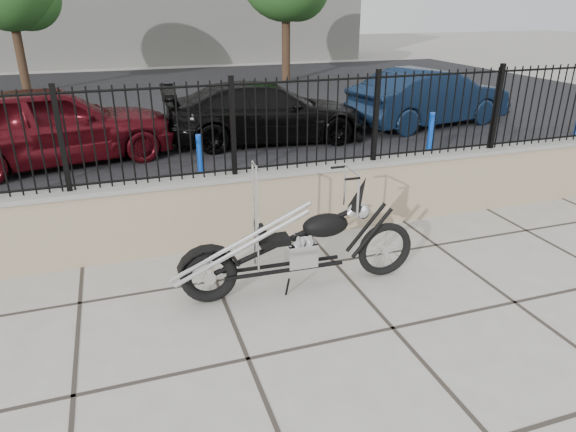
{
  "coord_description": "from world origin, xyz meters",
  "views": [
    {
      "loc": [
        -2.38,
        -3.75,
        3.04
      ],
      "look_at": [
        -0.66,
        1.35,
        0.78
      ],
      "focal_mm": 32.0,
      "sensor_mm": 36.0,
      "label": 1
    }
  ],
  "objects_px": {
    "chopper_motorcycle": "(297,226)",
    "car_black": "(266,112)",
    "car_red": "(52,125)",
    "car_blue": "(430,97)"
  },
  "relations": [
    {
      "from": "chopper_motorcycle",
      "to": "car_black",
      "type": "bearing_deg",
      "value": 78.7
    },
    {
      "from": "chopper_motorcycle",
      "to": "car_blue",
      "type": "height_order",
      "value": "chopper_motorcycle"
    },
    {
      "from": "car_black",
      "to": "car_blue",
      "type": "distance_m",
      "value": 4.52
    },
    {
      "from": "chopper_motorcycle",
      "to": "car_blue",
      "type": "distance_m",
      "value": 9.11
    },
    {
      "from": "car_red",
      "to": "car_blue",
      "type": "height_order",
      "value": "car_red"
    },
    {
      "from": "chopper_motorcycle",
      "to": "car_black",
      "type": "xyz_separation_m",
      "value": [
        1.57,
        6.53,
        -0.1
      ]
    },
    {
      "from": "car_red",
      "to": "car_black",
      "type": "xyz_separation_m",
      "value": [
        4.5,
        0.39,
        -0.12
      ]
    },
    {
      "from": "car_black",
      "to": "chopper_motorcycle",
      "type": "bearing_deg",
      "value": 170.45
    },
    {
      "from": "car_blue",
      "to": "car_red",
      "type": "bearing_deg",
      "value": 83.67
    },
    {
      "from": "car_black",
      "to": "car_blue",
      "type": "xyz_separation_m",
      "value": [
        4.51,
        0.25,
        0.05
      ]
    }
  ]
}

